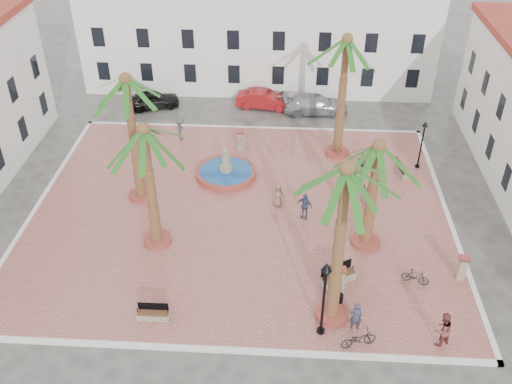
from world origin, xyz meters
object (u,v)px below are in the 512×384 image
(bench_e, at_px, (368,200))
(pedestrian_east, at_px, (363,164))
(litter_bin, at_px, (339,300))
(bollard_n, at_px, (240,140))
(cyclist_b, at_px, (443,329))
(bicycle_b, at_px, (415,277))
(car_silver, at_px, (315,104))
(bollard_se, at_px, (340,280))
(bench_s, at_px, (153,314))
(palm_s, at_px, (345,187))
(palm_nw, at_px, (127,93))
(lamppost_e, at_px, (423,137))
(bench_ne, at_px, (402,170))
(palm_e, at_px, (377,160))
(pedestrian_fountain_a, at_px, (278,195))
(pedestrian_north, at_px, (181,129))
(fountain, at_px, (226,172))
(cyclist_a, at_px, (356,316))
(car_red, at_px, (264,99))
(pedestrian_fountain_b, at_px, (305,206))
(bollard_e, at_px, (462,268))
(lamppost_s, at_px, (325,287))
(bench_se, at_px, (338,277))
(car_black, at_px, (152,100))
(bicycle_a, at_px, (358,339))
(palm_ne, at_px, (346,53))
(car_white, at_px, (295,101))
(palm_sw, at_px, (145,144))

(bench_e, distance_m, pedestrian_east, 3.44)
(litter_bin, bearing_deg, bench_e, 75.43)
(bench_e, relative_size, bollard_n, 1.10)
(bench_e, height_order, bollard_n, bollard_n)
(cyclist_b, relative_size, bicycle_b, 1.31)
(car_silver, bearing_deg, cyclist_b, -170.40)
(bollard_se, bearing_deg, bench_s, -165.30)
(palm_s, bearing_deg, car_silver, 90.66)
(palm_nw, distance_m, lamppost_e, 19.82)
(litter_bin, xyz_separation_m, pedestrian_east, (2.31, 12.51, 0.43))
(palm_s, relative_size, bench_ne, 5.34)
(palm_e, distance_m, car_silver, 17.79)
(litter_bin, height_order, pedestrian_fountain_a, pedestrian_fountain_a)
(pedestrian_north, bearing_deg, fountain, -138.27)
(cyclist_a, distance_m, car_red, 24.73)
(palm_nw, bearing_deg, bench_ne, 12.33)
(bench_ne, relative_size, pedestrian_fountain_b, 0.98)
(bollard_e, bearing_deg, car_red, 119.85)
(lamppost_s, xyz_separation_m, car_silver, (0.31, 23.78, -2.43))
(litter_bin, bearing_deg, pedestrian_east, 79.54)
(lamppost_e, relative_size, pedestrian_fountain_b, 2.04)
(bollard_e, distance_m, cyclist_a, 7.16)
(lamppost_s, bearing_deg, bench_e, 72.95)
(cyclist_a, relative_size, pedestrian_east, 1.07)
(lamppost_s, bearing_deg, lamppost_e, 64.80)
(bollard_se, bearing_deg, bench_se, 93.52)
(litter_bin, relative_size, car_black, 0.16)
(fountain, distance_m, cyclist_a, 15.36)
(fountain, relative_size, pedestrian_north, 2.35)
(bench_se, relative_size, bicycle_a, 1.15)
(bench_ne, height_order, bollard_n, bollard_n)
(palm_e, height_order, palm_ne, palm_ne)
(palm_nw, xyz_separation_m, bicycle_b, (16.45, -7.08, -6.88))
(palm_nw, distance_m, bollard_se, 16.10)
(bicycle_a, xyz_separation_m, cyclist_b, (3.91, 0.38, 0.51))
(litter_bin, bearing_deg, car_silver, 91.79)
(palm_nw, bearing_deg, bollard_n, 46.91)
(bollard_se, bearing_deg, bicycle_a, -79.62)
(bench_s, height_order, bench_ne, bench_ne)
(fountain, distance_m, litter_bin, 13.71)
(lamppost_e, bearing_deg, bench_ne, -143.99)
(palm_ne, height_order, bollard_se, palm_ne)
(palm_nw, relative_size, lamppost_e, 2.40)
(palm_e, height_order, bench_ne, palm_e)
(palm_ne, height_order, car_black, palm_ne)
(bench_ne, xyz_separation_m, bollard_n, (-11.40, 2.57, 0.55))
(bench_se, height_order, car_white, car_white)
(bench_s, distance_m, bollard_n, 17.05)
(palm_sw, distance_m, bench_s, 8.76)
(cyclist_a, bearing_deg, pedestrian_east, -102.51)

